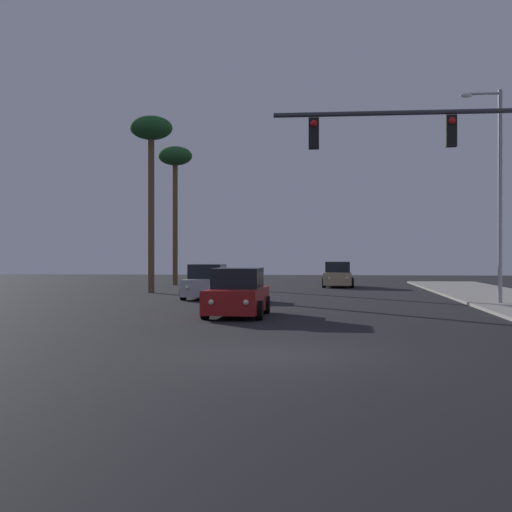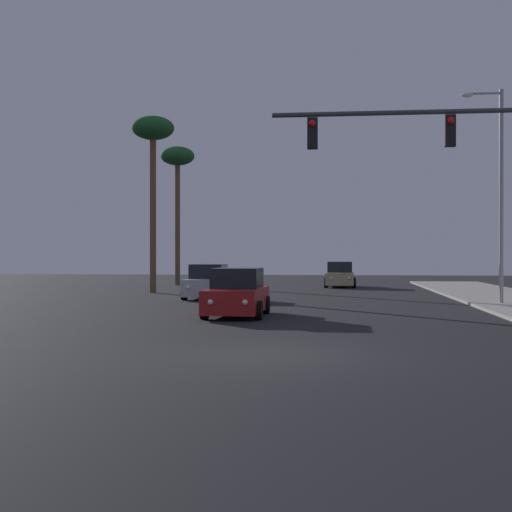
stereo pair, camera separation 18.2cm
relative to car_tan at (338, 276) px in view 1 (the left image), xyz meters
The scene contains 8 objects.
ground_plane 32.40m from the car_tan, 92.93° to the right, with size 120.00×120.00×0.00m, color black.
car_tan is the anchor object (origin of this frame).
car_silver 14.74m from the car_tan, 116.07° to the right, with size 2.04×4.31×1.68m.
car_red 23.29m from the car_tan, 99.11° to the right, with size 2.04×4.33×1.68m.
traffic_light_mast 27.37m from the car_tan, 82.76° to the right, with size 7.90×0.36×6.50m.
street_lamp 18.37m from the car_tan, 68.50° to the right, with size 1.74×0.24×9.00m.
palm_tree_far 13.85m from the car_tan, behind, with size 2.40×2.40×9.77m.
palm_tree_mid 15.58m from the car_tan, 141.58° to the right, with size 2.40×2.40×9.96m.
Camera 1 is at (1.23, -15.25, 2.15)m, focal length 50.00 mm.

